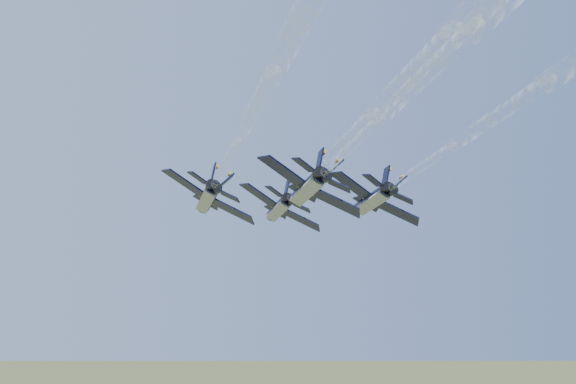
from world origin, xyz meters
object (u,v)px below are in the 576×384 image
object	(u,v)px
jet_left	(208,198)
jet_lead	(279,208)
jet_slot	(308,188)
jet_right	(372,200)

from	to	relation	value
jet_left	jet_lead	bearing A→B (deg)	51.54
jet_lead	jet_slot	size ratio (longest dim) A/B	1.00
jet_right	jet_slot	distance (m)	16.69
jet_lead	jet_right	xyz separation A→B (m)	(6.82, -16.63, 0.00)
jet_lead	jet_right	bearing A→B (deg)	-56.61
jet_left	jet_slot	bearing A→B (deg)	-52.62
jet_right	jet_slot	xyz separation A→B (m)	(-13.08, -10.37, 0.00)
jet_lead	jet_slot	distance (m)	27.71
jet_left	jet_slot	distance (m)	16.99
jet_slot	jet_right	bearing A→B (deg)	49.47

